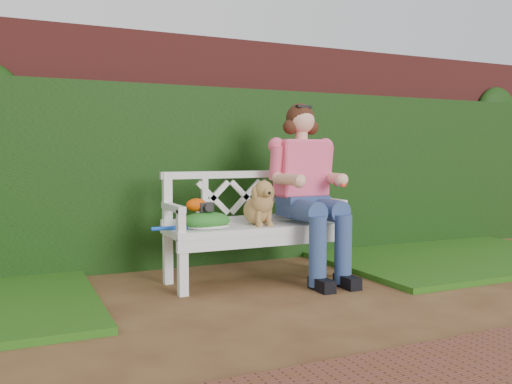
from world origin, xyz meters
name	(u,v)px	position (x,y,z in m)	size (l,w,h in m)	color
ground	(277,309)	(0.00, 0.00, 0.00)	(60.00, 60.00, 0.00)	#512F1A
brick_wall	(192,151)	(0.00, 1.90, 1.10)	(10.00, 0.30, 2.20)	maroon
ivy_hedge	(199,177)	(0.00, 1.68, 0.85)	(10.00, 0.18, 1.70)	#1B410F
grass_right	(447,256)	(2.40, 0.90, 0.03)	(2.60, 2.00, 0.05)	#2A6012
garden_bench	(256,253)	(0.21, 0.82, 0.24)	(1.58, 0.60, 0.48)	white
seated_woman	(304,189)	(0.66, 0.80, 0.76)	(0.65, 0.86, 1.53)	#D92443
dog	(259,202)	(0.21, 0.76, 0.67)	(0.25, 0.34, 0.38)	#B66943
tennis_racket	(204,226)	(-0.26, 0.77, 0.50)	(0.66, 0.28, 0.03)	white
green_bag	(206,220)	(-0.25, 0.76, 0.55)	(0.39, 0.30, 0.13)	#25661B
camera_item	(206,207)	(-0.25, 0.77, 0.65)	(0.11, 0.08, 0.07)	black
baseball_glove	(196,205)	(-0.32, 0.80, 0.66)	(0.16, 0.12, 0.10)	#D94403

